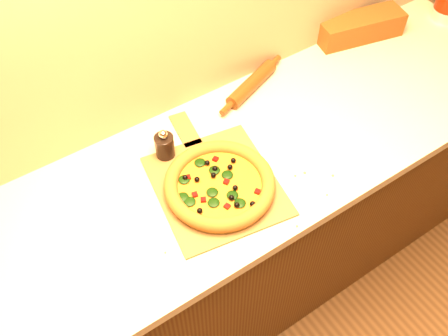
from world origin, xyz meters
TOP-DOWN VIEW (x-y plane):
  - cabinet at (0.00, 1.43)m, footprint 2.80×0.65m
  - countertop at (0.00, 1.43)m, footprint 2.84×0.68m
  - pizza_peel at (0.05, 1.38)m, footprint 0.43×0.58m
  - pizza at (0.05, 1.35)m, footprint 0.35×0.35m
  - bottle_cap at (-0.02, 1.27)m, footprint 0.03×0.03m
  - pepper_grinder at (-0.02, 1.57)m, footprint 0.06×0.06m
  - rolling_pin at (0.41, 1.68)m, footprint 0.37×0.15m
  - bread_bag at (0.97, 1.69)m, footprint 0.38×0.19m

SIDE VIEW (x-z plane):
  - cabinet at x=0.00m, z-range 0.00..0.86m
  - countertop at x=0.00m, z-range 0.86..0.90m
  - bottle_cap at x=-0.02m, z-range 0.90..0.91m
  - pizza_peel at x=0.05m, z-range 0.90..0.91m
  - rolling_pin at x=0.41m, z-range 0.90..0.95m
  - pizza at x=0.05m, z-range 0.91..0.96m
  - pepper_grinder at x=-0.02m, z-range 0.89..1.01m
  - bread_bag at x=0.97m, z-range 0.90..1.00m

